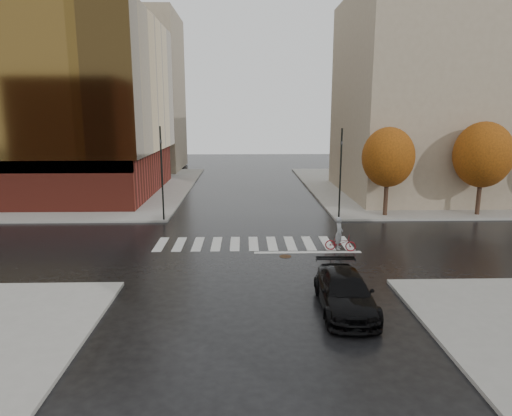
{
  "coord_description": "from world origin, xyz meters",
  "views": [
    {
      "loc": [
        -0.55,
        -25.64,
        7.67
      ],
      "look_at": [
        0.18,
        1.34,
        2.0
      ],
      "focal_mm": 32.0,
      "sensor_mm": 36.0,
      "label": 1
    }
  ],
  "objects_px": {
    "traffic_light_nw": "(162,168)",
    "traffic_light_ne": "(341,169)",
    "sedan": "(345,292)",
    "cyclist": "(340,239)",
    "fire_hydrant": "(125,204)"
  },
  "relations": [
    {
      "from": "traffic_light_nw",
      "to": "traffic_light_ne",
      "type": "height_order",
      "value": "traffic_light_nw"
    },
    {
      "from": "sedan",
      "to": "traffic_light_nw",
      "type": "distance_m",
      "value": 18.26
    },
    {
      "from": "cyclist",
      "to": "traffic_light_nw",
      "type": "height_order",
      "value": "traffic_light_nw"
    },
    {
      "from": "traffic_light_nw",
      "to": "sedan",
      "type": "bearing_deg",
      "value": 35.27
    },
    {
      "from": "cyclist",
      "to": "fire_hydrant",
      "type": "relative_size",
      "value": 2.71
    },
    {
      "from": "fire_hydrant",
      "to": "sedan",
      "type": "bearing_deg",
      "value": -54.56
    },
    {
      "from": "cyclist",
      "to": "traffic_light_nw",
      "type": "xyz_separation_m",
      "value": [
        -11.15,
        7.3,
        3.17
      ]
    },
    {
      "from": "sedan",
      "to": "cyclist",
      "type": "relative_size",
      "value": 2.59
    },
    {
      "from": "cyclist",
      "to": "traffic_light_ne",
      "type": "bearing_deg",
      "value": 4.97
    },
    {
      "from": "cyclist",
      "to": "fire_hydrant",
      "type": "distance_m",
      "value": 18.48
    },
    {
      "from": "cyclist",
      "to": "traffic_light_ne",
      "type": "height_order",
      "value": "traffic_light_ne"
    },
    {
      "from": "cyclist",
      "to": "traffic_light_ne",
      "type": "distance_m",
      "value": 8.05
    },
    {
      "from": "sedan",
      "to": "traffic_light_ne",
      "type": "bearing_deg",
      "value": 80.91
    },
    {
      "from": "traffic_light_nw",
      "to": "fire_hydrant",
      "type": "xyz_separation_m",
      "value": [
        -3.7,
        3.7,
        -3.29
      ]
    },
    {
      "from": "traffic_light_nw",
      "to": "traffic_light_ne",
      "type": "bearing_deg",
      "value": 92.6
    }
  ]
}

